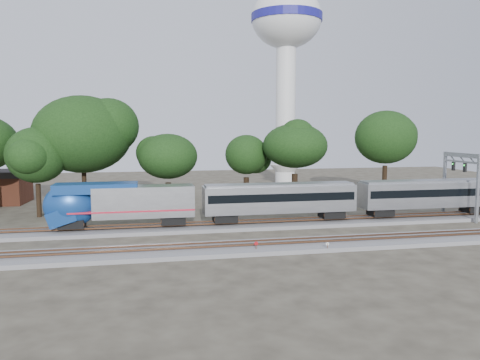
% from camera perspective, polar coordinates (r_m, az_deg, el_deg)
% --- Properties ---
extents(ground, '(160.00, 160.00, 0.00)m').
position_cam_1_polar(ground, '(46.78, -5.40, -7.52)').
color(ground, '#383328').
rests_on(ground, ground).
extents(track_far, '(160.00, 5.00, 0.73)m').
position_cam_1_polar(track_far, '(52.56, -6.07, -5.77)').
color(track_far, slate).
rests_on(track_far, ground).
extents(track_near, '(160.00, 5.00, 0.73)m').
position_cam_1_polar(track_near, '(42.87, -4.85, -8.50)').
color(track_near, slate).
rests_on(track_near, ground).
extents(train, '(91.49, 3.16, 4.65)m').
position_cam_1_polar(train, '(61.97, 22.13, -1.52)').
color(train, silver).
rests_on(train, ground).
extents(switch_stand_red, '(0.34, 0.06, 1.08)m').
position_cam_1_polar(switch_stand_red, '(42.25, 1.98, -8.03)').
color(switch_stand_red, '#512D19').
rests_on(switch_stand_red, ground).
extents(switch_stand_white, '(0.30, 0.06, 0.95)m').
position_cam_1_polar(switch_stand_white, '(43.23, 10.61, -7.92)').
color(switch_stand_white, '#512D19').
rests_on(switch_stand_white, ground).
extents(switch_lever, '(0.52, 0.34, 0.30)m').
position_cam_1_polar(switch_lever, '(42.37, 1.62, -8.74)').
color(switch_lever, '#512D19').
rests_on(switch_lever, ground).
extents(water_tower, '(14.03, 14.03, 38.83)m').
position_cam_1_polar(water_tower, '(97.29, 5.67, 16.65)').
color(water_tower, silver).
rests_on(water_tower, ground).
extents(signal_gantry, '(0.57, 6.72, 8.18)m').
position_cam_1_polar(signal_gantry, '(64.05, 25.31, 1.03)').
color(signal_gantry, gray).
rests_on(signal_gantry, ground).
extents(tree_2, '(7.98, 7.98, 11.25)m').
position_cam_1_polar(tree_2, '(63.90, -23.54, 2.78)').
color(tree_2, black).
rests_on(tree_2, ground).
extents(tree_3, '(10.57, 10.57, 14.90)m').
position_cam_1_polar(tree_3, '(65.46, -18.64, 5.28)').
color(tree_3, black).
rests_on(tree_3, ground).
extents(tree_4, '(7.65, 7.65, 10.78)m').
position_cam_1_polar(tree_4, '(62.32, -8.79, 2.84)').
color(tree_4, black).
rests_on(tree_4, ground).
extents(tree_5, '(7.46, 7.46, 10.52)m').
position_cam_1_polar(tree_5, '(69.22, 0.78, 3.09)').
color(tree_5, black).
rests_on(tree_5, ground).
extents(tree_6, '(8.87, 8.87, 12.50)m').
position_cam_1_polar(tree_6, '(67.12, 6.73, 4.14)').
color(tree_6, black).
rests_on(tree_6, ground).
extents(tree_7, '(9.97, 9.97, 14.05)m').
position_cam_1_polar(tree_7, '(78.11, 17.36, 4.98)').
color(tree_7, black).
rests_on(tree_7, ground).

